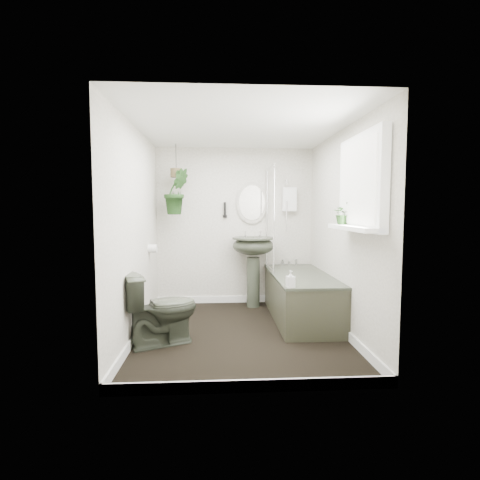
{
  "coord_description": "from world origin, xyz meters",
  "views": [
    {
      "loc": [
        -0.26,
        -4.15,
        1.41
      ],
      "look_at": [
        0.0,
        0.15,
        1.05
      ],
      "focal_mm": 28.0,
      "sensor_mm": 36.0,
      "label": 1
    }
  ],
  "objects": [
    {
      "name": "oval_mirror",
      "position": [
        0.25,
        1.37,
        1.5
      ],
      "size": [
        0.46,
        0.03,
        0.62
      ],
      "primitive_type": "ellipsoid",
      "color": "#B2AC9E",
      "rests_on": "wall_back"
    },
    {
      "name": "window_blinds",
      "position": [
        1.04,
        -0.7,
        1.65
      ],
      "size": [
        0.01,
        0.86,
        0.76
      ],
      "primitive_type": "cube",
      "color": "white",
      "rests_on": "wall_right"
    },
    {
      "name": "wall_back",
      "position": [
        0.0,
        1.41,
        1.15
      ],
      "size": [
        2.3,
        0.02,
        2.3
      ],
      "primitive_type": "cube",
      "color": "silver",
      "rests_on": "ground"
    },
    {
      "name": "wall_sconce",
      "position": [
        -0.15,
        1.36,
        1.4
      ],
      "size": [
        0.04,
        0.04,
        0.22
      ],
      "primitive_type": "cylinder",
      "color": "black",
      "rests_on": "wall_back"
    },
    {
      "name": "window_sill",
      "position": [
        1.02,
        -0.7,
        1.23
      ],
      "size": [
        0.18,
        1.0,
        0.04
      ],
      "primitive_type": "cube",
      "color": "white",
      "rests_on": "wall_right"
    },
    {
      "name": "bathtub",
      "position": [
        0.8,
        0.5,
        0.29
      ],
      "size": [
        0.72,
        1.72,
        0.58
      ],
      "primitive_type": null,
      "color": "#31372B",
      "rests_on": "floor"
    },
    {
      "name": "soap_bottle",
      "position": [
        0.51,
        -0.29,
        0.67
      ],
      "size": [
        0.09,
        0.09,
        0.18
      ],
      "primitive_type": "imported",
      "rotation": [
        0.0,
        0.0,
        0.18
      ],
      "color": "black",
      "rests_on": "bathtub"
    },
    {
      "name": "sill_plant",
      "position": [
        1.02,
        -0.4,
        1.36
      ],
      "size": [
        0.26,
        0.24,
        0.23
      ],
      "primitive_type": "imported",
      "rotation": [
        0.0,
        0.0,
        0.4
      ],
      "color": "black",
      "rests_on": "window_sill"
    },
    {
      "name": "pedestal_sink",
      "position": [
        0.25,
        1.14,
        0.51
      ],
      "size": [
        0.69,
        0.62,
        1.01
      ],
      "primitive_type": null,
      "rotation": [
        0.0,
        0.0,
        -0.21
      ],
      "color": "#31372B",
      "rests_on": "floor"
    },
    {
      "name": "wall_right",
      "position": [
        1.16,
        0.0,
        1.15
      ],
      "size": [
        0.02,
        2.8,
        2.3
      ],
      "primitive_type": "cube",
      "color": "silver",
      "rests_on": "ground"
    },
    {
      "name": "wall_left",
      "position": [
        -1.16,
        0.0,
        1.15
      ],
      "size": [
        0.02,
        2.8,
        2.3
      ],
      "primitive_type": "cube",
      "color": "silver",
      "rests_on": "ground"
    },
    {
      "name": "floor",
      "position": [
        0.0,
        0.0,
        -0.01
      ],
      "size": [
        2.3,
        2.8,
        0.02
      ],
      "primitive_type": "cube",
      "color": "black",
      "rests_on": "ground"
    },
    {
      "name": "wall_front",
      "position": [
        0.0,
        -1.41,
        1.15
      ],
      "size": [
        2.3,
        0.02,
        2.3
      ],
      "primitive_type": "cube",
      "color": "silver",
      "rests_on": "ground"
    },
    {
      "name": "ceiling",
      "position": [
        0.0,
        0.0,
        2.31
      ],
      "size": [
        2.3,
        2.8,
        0.02
      ],
      "primitive_type": "cube",
      "color": "white",
      "rests_on": "ground"
    },
    {
      "name": "toilet_roll_holder",
      "position": [
        -1.1,
        0.7,
        0.9
      ],
      "size": [
        0.11,
        0.11,
        0.11
      ],
      "primitive_type": "cylinder",
      "rotation": [
        0.0,
        1.57,
        0.0
      ],
      "color": "white",
      "rests_on": "wall_left"
    },
    {
      "name": "hanging_plant",
      "position": [
        -0.83,
        1.11,
        1.65
      ],
      "size": [
        0.43,
        0.4,
        0.63
      ],
      "primitive_type": "imported",
      "rotation": [
        0.0,
        0.0,
        0.41
      ],
      "color": "black",
      "rests_on": "ceiling"
    },
    {
      "name": "toilet",
      "position": [
        -0.85,
        -0.3,
        0.38
      ],
      "size": [
        0.86,
        0.7,
        0.76
      ],
      "primitive_type": "imported",
      "rotation": [
        0.0,
        0.0,
        2.0
      ],
      "color": "#31372B",
      "rests_on": "floor"
    },
    {
      "name": "shower_box",
      "position": [
        0.8,
        1.34,
        1.55
      ],
      "size": [
        0.2,
        0.1,
        0.35
      ],
      "primitive_type": "cube",
      "color": "white",
      "rests_on": "wall_back"
    },
    {
      "name": "skirting",
      "position": [
        0.0,
        0.0,
        0.05
      ],
      "size": [
        2.3,
        2.8,
        0.1
      ],
      "primitive_type": "cube",
      "color": "white",
      "rests_on": "floor"
    },
    {
      "name": "hanging_pot",
      "position": [
        -0.83,
        1.11,
        1.9
      ],
      "size": [
        0.16,
        0.16,
        0.12
      ],
      "primitive_type": "cylinder",
      "color": "brown",
      "rests_on": "ceiling"
    },
    {
      "name": "bath_screen",
      "position": [
        0.47,
        0.99,
        1.28
      ],
      "size": [
        0.04,
        0.72,
        1.4
      ],
      "primitive_type": null,
      "color": "silver",
      "rests_on": "bathtub"
    },
    {
      "name": "window_recess",
      "position": [
        1.09,
        -0.7,
        1.65
      ],
      "size": [
        0.08,
        1.0,
        0.9
      ],
      "primitive_type": "cube",
      "color": "white",
      "rests_on": "wall_right"
    }
  ]
}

